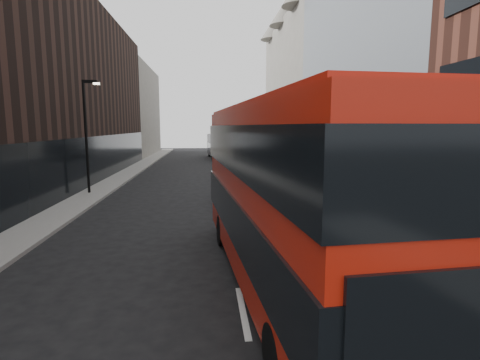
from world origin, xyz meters
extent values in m
cube|color=slate|center=(7.50, 25.00, 0.07)|extent=(3.00, 80.00, 0.15)
cube|color=slate|center=(-8.00, 25.00, 0.07)|extent=(2.00, 80.00, 0.15)
cube|color=gray|center=(11.50, 21.00, 10.00)|extent=(5.00, 22.00, 20.00)
cube|color=silver|center=(9.15, 21.00, 1.90)|extent=(0.35, 21.00, 3.80)
cube|color=slate|center=(11.50, 44.00, 9.00)|extent=(5.00, 24.00, 18.00)
cone|color=slate|center=(9.50, 44.00, 19.50)|extent=(4.00, 4.00, 3.00)
cone|color=slate|center=(9.50, 52.00, 19.50)|extent=(4.00, 4.00, 3.00)
cube|color=black|center=(-11.50, 30.00, 7.00)|extent=(5.00, 24.00, 14.00)
cube|color=slate|center=(-11.50, 52.00, 6.50)|extent=(5.00, 20.00, 13.00)
cylinder|color=black|center=(-8.30, 18.00, 3.65)|extent=(0.16, 0.16, 7.00)
cube|color=black|center=(-7.90, 18.00, 7.05)|extent=(0.90, 0.15, 0.18)
cube|color=#FFF2CC|center=(-7.50, 18.00, 6.93)|extent=(0.35, 0.22, 0.12)
cube|color=#B4190B|center=(1.25, 3.31, 2.61)|extent=(3.66, 12.16, 4.36)
cube|color=black|center=(1.25, 3.31, 1.91)|extent=(3.79, 12.22, 1.20)
cube|color=black|center=(1.25, 3.31, 3.76)|extent=(3.79, 12.22, 1.20)
cube|color=black|center=(1.73, -2.69, 2.07)|extent=(2.31, 0.26, 1.52)
cube|color=black|center=(0.77, 9.31, 2.07)|extent=(2.31, 0.26, 1.52)
cube|color=#B4190B|center=(1.25, 3.31, 4.82)|extent=(3.52, 11.67, 0.12)
cylinder|color=black|center=(-0.26, 7.04, 0.54)|extent=(0.41, 1.11, 1.09)
cylinder|color=black|center=(2.15, 7.23, 0.54)|extent=(0.41, 1.11, 1.09)
cylinder|color=black|center=(0.34, -0.60, 0.54)|extent=(0.41, 1.11, 1.09)
cylinder|color=black|center=(2.76, -0.41, 0.54)|extent=(0.41, 1.11, 1.09)
cube|color=black|center=(0.80, 45.07, 1.76)|extent=(2.99, 10.09, 2.80)
cube|color=black|center=(0.80, 45.07, 1.58)|extent=(3.12, 10.14, 0.99)
cube|color=black|center=(1.17, 40.08, 1.72)|extent=(1.92, 0.22, 1.27)
cube|color=black|center=(0.43, 50.06, 1.72)|extent=(1.92, 0.22, 1.27)
cube|color=black|center=(0.80, 45.07, 3.19)|extent=(2.87, 9.68, 0.12)
cylinder|color=black|center=(-0.41, 48.17, 0.45)|extent=(0.34, 0.92, 0.90)
cylinder|color=black|center=(1.54, 48.31, 0.45)|extent=(0.34, 0.92, 0.90)
cylinder|color=black|center=(0.06, 41.82, 0.45)|extent=(0.34, 0.92, 0.90)
cylinder|color=black|center=(2.01, 41.97, 0.45)|extent=(0.34, 0.92, 0.90)
imported|color=black|center=(0.50, 15.29, 0.66)|extent=(1.83, 4.00, 1.33)
imported|color=#9899A0|center=(3.08, 20.74, 0.73)|extent=(1.87, 4.53, 1.46)
imported|color=black|center=(3.49, 27.99, 0.61)|extent=(1.93, 4.29, 1.22)
camera|label=1|loc=(-0.80, -6.25, 4.33)|focal=28.00mm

